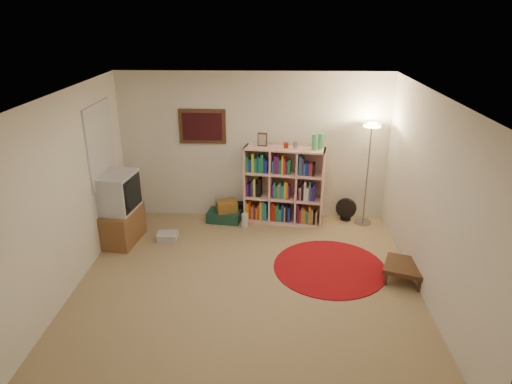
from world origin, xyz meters
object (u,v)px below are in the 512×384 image
(floor_fan, at_px, (346,209))
(side_table, at_px, (405,267))
(bookshelf, at_px, (283,186))
(floor_lamp, at_px, (371,141))
(tv_stand, at_px, (118,209))
(suitcase, at_px, (224,216))

(floor_fan, relative_size, side_table, 0.59)
(bookshelf, xyz_separation_m, floor_lamp, (1.38, -0.03, 0.82))
(floor_fan, height_order, side_table, floor_fan)
(bookshelf, relative_size, side_table, 2.34)
(bookshelf, height_order, tv_stand, bookshelf)
(suitcase, distance_m, side_table, 3.15)
(bookshelf, relative_size, floor_fan, 3.95)
(suitcase, height_order, side_table, side_table)
(side_table, bearing_deg, floor_lamp, 97.54)
(tv_stand, bearing_deg, bookshelf, 25.25)
(floor_fan, distance_m, suitcase, 2.10)
(floor_lamp, bearing_deg, bookshelf, 178.63)
(bookshelf, relative_size, suitcase, 2.60)
(floor_fan, relative_size, tv_stand, 0.35)
(tv_stand, height_order, side_table, tv_stand)
(floor_fan, distance_m, side_table, 1.94)
(side_table, bearing_deg, floor_fan, 105.36)
(floor_lamp, distance_m, floor_fan, 1.29)
(bookshelf, xyz_separation_m, floor_fan, (1.10, 0.08, -0.44))
(bookshelf, xyz_separation_m, suitcase, (-1.00, -0.04, -0.55))
(bookshelf, height_order, floor_lamp, floor_lamp)
(bookshelf, distance_m, side_table, 2.46)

